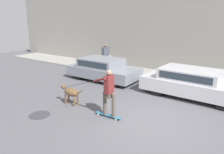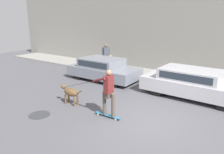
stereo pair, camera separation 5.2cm
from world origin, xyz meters
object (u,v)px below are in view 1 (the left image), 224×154
at_px(parked_car_1, 192,83).
at_px(dog, 71,92).
at_px(parked_car_0, 103,69).
at_px(skateboarder, 109,91).
at_px(pedestrian_with_bag, 106,55).

xyz_separation_m(parked_car_1, dog, (-3.75, -3.61, -0.13)).
relative_size(parked_car_0, parked_car_1, 0.89).
bearing_deg(parked_car_1, skateboarder, -113.87).
bearing_deg(skateboarder, parked_car_0, -52.33).
distance_m(parked_car_1, dog, 5.21).
distance_m(dog, pedestrian_with_bag, 6.16).
bearing_deg(parked_car_1, dog, -134.37).
height_order(parked_car_1, dog, parked_car_1).
xyz_separation_m(parked_car_0, dog, (1.12, -3.61, -0.10)).
relative_size(parked_car_1, pedestrian_with_bag, 2.82).
xyz_separation_m(parked_car_0, pedestrian_with_bag, (-1.31, 2.03, 0.40)).
xyz_separation_m(dog, pedestrian_with_bag, (-2.43, 5.64, 0.50)).
bearing_deg(parked_car_1, parked_car_0, -178.27).
bearing_deg(skateboarder, pedestrian_with_bag, -54.57).
bearing_deg(pedestrian_with_bag, parked_car_1, 4.24).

